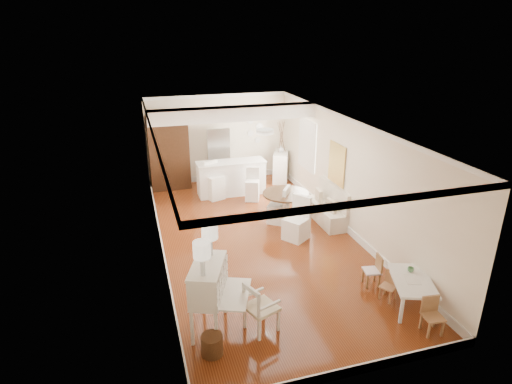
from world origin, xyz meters
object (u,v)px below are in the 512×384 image
slip_chair_far (278,205)px  secretary_bureau (209,297)px  kids_chair_c (433,316)px  breakfast_counter (231,178)px  slip_chair_near (296,219)px  bar_stool_left (215,181)px  pantry_cabinet (169,152)px  fridge (229,155)px  dining_table (285,208)px  wicker_basket (212,345)px  gustavian_armchair (261,307)px  kids_chair_b (372,270)px  kids_table (410,293)px  kids_chair_a (389,286)px  sideboard (281,166)px  bar_stool_right (252,185)px

slip_chair_far → secretary_bureau: bearing=0.2°
kids_chair_c → breakfast_counter: (-1.71, 7.10, 0.19)m
slip_chair_near → bar_stool_left: size_ratio=0.94×
breakfast_counter → pantry_cabinet: size_ratio=0.89×
slip_chair_near → fridge: 4.42m
breakfast_counter → bar_stool_left: 0.61m
pantry_cabinet → dining_table: bearing=-53.1°
wicker_basket → breakfast_counter: size_ratio=0.17×
secretary_bureau → wicker_basket: (-0.08, -0.62, -0.45)m
gustavian_armchair → kids_chair_b: bearing=-95.5°
kids_table → kids_chair_a: 0.39m
gustavian_armchair → kids_chair_c: (2.68, -0.89, -0.13)m
kids_table → wicker_basket: bearing=-177.0°
fridge → kids_chair_c: bearing=-79.5°
secretary_bureau → slip_chair_far: secretary_bureau is taller
bar_stool_left → fridge: fridge is taller
fridge → sideboard: size_ratio=1.78×
secretary_bureau → sideboard: secretary_bureau is taller
bar_stool_right → slip_chair_near: bearing=-61.9°
kids_chair_b → fridge: size_ratio=0.36×
secretary_bureau → pantry_cabinet: bearing=110.8°
kids_chair_a → bar_stool_right: 5.53m
kids_chair_a → bar_stool_left: (-2.09, 5.84, 0.28)m
bar_stool_left → fridge: 1.53m
wicker_basket → bar_stool_left: size_ratio=0.31×
bar_stool_right → kids_chair_a: bearing=-57.7°
slip_chair_far → bar_stool_left: 2.42m
kids_chair_b → slip_chair_far: slip_chair_far is taller
sideboard → kids_chair_c: bearing=-67.4°
breakfast_counter → pantry_cabinet: bearing=147.6°
dining_table → gustavian_armchair: bearing=-115.5°
slip_chair_near → secretary_bureau: bearing=-79.7°
gustavian_armchair → dining_table: size_ratio=0.76×
secretary_bureau → sideboard: bearing=83.0°
kids_chair_a → kids_chair_c: bearing=-21.1°
slip_chair_far → bar_stool_right: (-0.22, 1.64, -0.01)m
slip_chair_far → sideboard: 3.26m
kids_chair_a → sideboard: (0.31, 6.82, 0.20)m
slip_chair_near → bar_stool_left: 3.36m
kids_table → bar_stool_left: bar_stool_left is taller
breakfast_counter → fridge: (0.20, 1.05, 0.39)m
slip_chair_far → gustavian_armchair: bearing=11.6°
kids_chair_c → bar_stool_left: bar_stool_left is taller
breakfast_counter → secretary_bureau: bearing=-106.9°
gustavian_armchair → pantry_cabinet: bearing=-14.8°
sideboard → kids_table: bearing=-66.8°
wicker_basket → kids_table: bearing=3.0°
wicker_basket → breakfast_counter: bearing=74.0°
kids_chair_b → bar_stool_left: 5.71m
slip_chair_far → fridge: 3.42m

